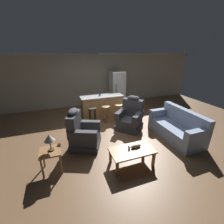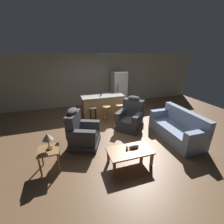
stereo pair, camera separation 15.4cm
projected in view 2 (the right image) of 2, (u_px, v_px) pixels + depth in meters
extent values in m
plane|color=brown|center=(112.00, 130.00, 5.55)|extent=(12.00, 12.00, 0.00)
cube|color=#A89E89|center=(94.00, 80.00, 7.82)|extent=(12.00, 0.05, 2.60)
cube|color=olive|center=(130.00, 151.00, 3.71)|extent=(1.10, 0.60, 0.04)
cube|color=olive|center=(114.00, 169.00, 3.44)|extent=(0.06, 0.06, 0.38)
cube|color=olive|center=(152.00, 160.00, 3.72)|extent=(0.06, 0.06, 0.38)
cube|color=olive|center=(108.00, 156.00, 3.86)|extent=(0.06, 0.06, 0.38)
cube|color=olive|center=(142.00, 149.00, 4.14)|extent=(0.06, 0.06, 0.38)
cube|color=#4C3823|center=(134.00, 148.00, 3.79)|extent=(0.22, 0.07, 0.01)
ellipsoid|color=#9E937F|center=(134.00, 146.00, 3.77)|extent=(0.28, 0.09, 0.09)
cone|color=#9E937F|center=(128.00, 148.00, 3.72)|extent=(0.06, 0.10, 0.10)
cube|color=#8493B2|center=(174.00, 135.00, 4.99)|extent=(0.85, 1.90, 0.20)
cube|color=#8493B2|center=(175.00, 130.00, 4.91)|extent=(0.85, 1.90, 0.22)
cube|color=#8493B2|center=(185.00, 118.00, 4.86)|extent=(0.21, 1.90, 0.52)
cube|color=#8493B2|center=(198.00, 136.00, 4.07)|extent=(0.84, 0.20, 0.28)
cube|color=#8493B2|center=(161.00, 113.00, 5.57)|extent=(0.84, 0.20, 0.28)
cube|color=#3D3D42|center=(85.00, 142.00, 4.61)|extent=(1.10, 1.10, 0.18)
cube|color=#3D3D42|center=(85.00, 136.00, 4.53)|extent=(1.03, 1.01, 0.24)
cube|color=#3D3D42|center=(74.00, 123.00, 4.39)|extent=(0.52, 0.79, 0.64)
ellipsoid|color=#3D3D42|center=(72.00, 111.00, 4.25)|extent=(0.42, 0.53, 0.16)
cube|color=#3D3D42|center=(87.00, 124.00, 4.74)|extent=(0.81, 0.48, 0.26)
cube|color=#3D3D42|center=(82.00, 135.00, 4.13)|extent=(0.81, 0.48, 0.26)
cube|color=#3D3D42|center=(129.00, 126.00, 5.59)|extent=(1.19, 1.19, 0.18)
cube|color=#3D3D42|center=(130.00, 121.00, 5.51)|extent=(1.10, 1.10, 0.24)
cube|color=#3D3D42|center=(133.00, 108.00, 5.59)|extent=(0.69, 0.72, 0.64)
ellipsoid|color=#3D3D42|center=(134.00, 98.00, 5.45)|extent=(0.51, 0.52, 0.16)
cube|color=#3D3D42|center=(138.00, 117.00, 5.25)|extent=(0.71, 0.67, 0.26)
cube|color=#3D3D42|center=(121.00, 114.00, 5.55)|extent=(0.71, 0.67, 0.26)
cube|color=olive|center=(48.00, 150.00, 3.51)|extent=(0.48, 0.48, 0.04)
cylinder|color=olive|center=(40.00, 167.00, 3.38)|extent=(0.04, 0.04, 0.52)
cylinder|color=olive|center=(59.00, 163.00, 3.49)|extent=(0.04, 0.04, 0.52)
cylinder|color=olive|center=(42.00, 156.00, 3.73)|extent=(0.04, 0.04, 0.52)
cylinder|color=olive|center=(59.00, 153.00, 3.85)|extent=(0.04, 0.04, 0.52)
cylinder|color=#4C3823|center=(49.00, 148.00, 3.52)|extent=(0.14, 0.14, 0.03)
cylinder|color=#4C3823|center=(49.00, 144.00, 3.47)|extent=(0.02, 0.02, 0.22)
cone|color=#BCB29E|center=(47.00, 137.00, 3.40)|extent=(0.24, 0.24, 0.16)
cube|color=#AD7F4C|center=(103.00, 106.00, 6.57)|extent=(1.71, 0.63, 0.91)
cube|color=#B2B2B2|center=(103.00, 96.00, 6.39)|extent=(1.80, 0.70, 0.04)
cylinder|color=black|center=(93.00, 108.00, 5.78)|extent=(0.32, 0.32, 0.04)
torus|color=black|center=(93.00, 119.00, 5.94)|extent=(0.23, 0.23, 0.02)
cylinder|color=black|center=(91.00, 118.00, 5.79)|extent=(0.04, 0.04, 0.64)
cylinder|color=black|center=(96.00, 117.00, 5.84)|extent=(0.04, 0.04, 0.64)
cylinder|color=black|center=(90.00, 116.00, 5.96)|extent=(0.04, 0.04, 0.64)
cylinder|color=black|center=(95.00, 115.00, 6.02)|extent=(0.04, 0.04, 0.64)
cylinder|color=#A87A47|center=(107.00, 107.00, 5.93)|extent=(0.32, 0.32, 0.04)
torus|color=#A87A47|center=(107.00, 117.00, 6.10)|extent=(0.23, 0.23, 0.02)
cylinder|color=#A87A47|center=(105.00, 116.00, 5.94)|extent=(0.04, 0.04, 0.64)
cylinder|color=#A87A47|center=(110.00, 115.00, 6.00)|extent=(0.04, 0.04, 0.64)
cylinder|color=#A87A47|center=(104.00, 114.00, 6.12)|extent=(0.04, 0.04, 0.64)
cylinder|color=#A87A47|center=(108.00, 113.00, 6.18)|extent=(0.04, 0.04, 0.64)
cylinder|color=#A87A47|center=(120.00, 105.00, 6.09)|extent=(0.32, 0.32, 0.04)
torus|color=#A87A47|center=(119.00, 115.00, 6.26)|extent=(0.23, 0.23, 0.02)
cylinder|color=#A87A47|center=(118.00, 114.00, 6.10)|extent=(0.04, 0.04, 0.64)
cylinder|color=#A87A47|center=(123.00, 114.00, 6.16)|extent=(0.04, 0.04, 0.64)
cylinder|color=#A87A47|center=(116.00, 112.00, 6.28)|extent=(0.04, 0.04, 0.64)
cylinder|color=#A87A47|center=(121.00, 112.00, 6.34)|extent=(0.04, 0.04, 0.64)
cube|color=white|center=(119.00, 89.00, 7.81)|extent=(0.70, 0.66, 1.76)
cylinder|color=#333338|center=(118.00, 89.00, 7.41)|extent=(0.02, 0.02, 0.50)
cylinder|color=#23284C|center=(101.00, 93.00, 6.39)|extent=(0.07, 0.07, 0.15)
cylinder|color=#23284C|center=(101.00, 91.00, 6.35)|extent=(0.03, 0.03, 0.07)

